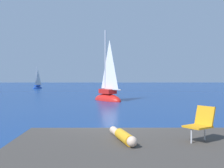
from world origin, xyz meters
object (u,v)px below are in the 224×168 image
sailboat_near (108,96)px  beach_chair (201,122)px  sailboat_far (37,87)px  person_sunbather (123,136)px

sailboat_near → beach_chair: 20.84m
sailboat_near → sailboat_far: (-12.27, 24.12, -0.16)m
person_sunbather → sailboat_far: bearing=2.7°
person_sunbather → beach_chair: (1.77, -0.03, 0.33)m
sailboat_near → person_sunbather: bearing=145.7°
sailboat_near → sailboat_far: size_ratio=1.74×
sailboat_far → beach_chair: (14.57, -44.81, 1.09)m
sailboat_far → beach_chair: sailboat_far is taller
sailboat_far → beach_chair: bearing=49.1°
sailboat_far → person_sunbather: sailboat_far is taller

